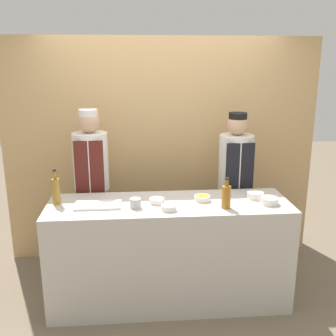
% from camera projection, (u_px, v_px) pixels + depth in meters
% --- Properties ---
extents(ground_plane, '(14.00, 14.00, 0.00)m').
position_uv_depth(ground_plane, '(169.00, 299.00, 3.68)').
color(ground_plane, '#756651').
extents(cabinet_wall, '(3.37, 0.18, 2.40)m').
position_uv_depth(cabinet_wall, '(161.00, 150.00, 4.35)').
color(cabinet_wall, tan).
rests_on(cabinet_wall, ground_plane).
extents(counter, '(2.12, 0.66, 0.96)m').
position_uv_depth(counter, '(169.00, 252.00, 3.55)').
color(counter, beige).
rests_on(counter, ground_plane).
extents(sauce_bowl_yellow, '(0.14, 0.14, 0.05)m').
position_uv_depth(sauce_bowl_yellow, '(202.00, 198.00, 3.47)').
color(sauce_bowl_yellow, white).
rests_on(sauce_bowl_yellow, counter).
extents(sauce_bowl_orange, '(0.15, 0.15, 0.06)m').
position_uv_depth(sauce_bowl_orange, '(269.00, 200.00, 3.39)').
color(sauce_bowl_orange, white).
rests_on(sauce_bowl_orange, counter).
extents(sauce_bowl_white, '(0.13, 0.13, 0.04)m').
position_uv_depth(sauce_bowl_white, '(157.00, 201.00, 3.41)').
color(sauce_bowl_white, white).
rests_on(sauce_bowl_white, counter).
extents(sauce_bowl_brown, '(0.15, 0.15, 0.06)m').
position_uv_depth(sauce_bowl_brown, '(255.00, 195.00, 3.53)').
color(sauce_bowl_brown, white).
rests_on(sauce_bowl_brown, counter).
extents(sauce_bowl_purple, '(0.12, 0.12, 0.05)m').
position_uv_depth(sauce_bowl_purple, '(169.00, 207.00, 3.25)').
color(sauce_bowl_purple, white).
rests_on(sauce_bowl_purple, counter).
extents(cutting_board, '(0.39, 0.21, 0.02)m').
position_uv_depth(cutting_board, '(98.00, 205.00, 3.34)').
color(cutting_board, white).
rests_on(cutting_board, counter).
extents(bottle_amber, '(0.08, 0.08, 0.26)m').
position_uv_depth(bottle_amber, '(226.00, 196.00, 3.28)').
color(bottle_amber, '#9E661E').
rests_on(bottle_amber, counter).
extents(bottle_vinegar, '(0.07, 0.07, 0.31)m').
position_uv_depth(bottle_vinegar, '(56.00, 191.00, 3.37)').
color(bottle_vinegar, olive).
rests_on(bottle_vinegar, counter).
extents(cup_steel, '(0.09, 0.09, 0.08)m').
position_uv_depth(cup_steel, '(135.00, 203.00, 3.30)').
color(cup_steel, '#B7B7BC').
rests_on(cup_steel, counter).
extents(chef_left, '(0.34, 0.34, 1.71)m').
position_uv_depth(chef_left, '(92.00, 187.00, 3.90)').
color(chef_left, '#28282D').
rests_on(chef_left, ground_plane).
extents(chef_right, '(0.34, 0.34, 1.66)m').
position_uv_depth(chef_right, '(235.00, 187.00, 4.02)').
color(chef_right, '#28282D').
rests_on(chef_right, ground_plane).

